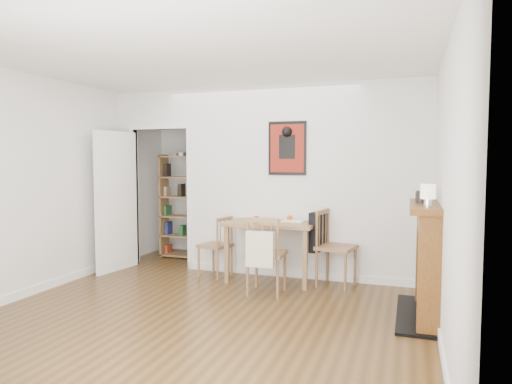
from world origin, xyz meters
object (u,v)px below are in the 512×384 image
(bookshelf, at_px, (182,207))
(mantel_lamp, at_px, (428,193))
(chair_right, at_px, (335,247))
(chair_front, at_px, (266,254))
(chair_left, at_px, (215,246))
(ceramic_jar_b, at_px, (419,196))
(red_glass, at_px, (256,219))
(ceramic_jar_a, at_px, (421,197))
(fireplace, at_px, (428,257))
(dining_table, at_px, (272,229))
(orange_fruit, at_px, (289,218))
(notebook, at_px, (294,221))

(bookshelf, height_order, mantel_lamp, bookshelf)
(chair_right, bearing_deg, chair_front, -140.26)
(chair_left, relative_size, mantel_lamp, 3.90)
(chair_left, bearing_deg, ceramic_jar_b, -11.51)
(red_glass, bearing_deg, mantel_lamp, -28.24)
(chair_right, height_order, ceramic_jar_a, ceramic_jar_a)
(fireplace, bearing_deg, ceramic_jar_b, 108.08)
(chair_right, xyz_separation_m, fireplace, (1.08, -0.85, 0.11))
(ceramic_jar_b, bearing_deg, chair_right, 150.32)
(dining_table, distance_m, ceramic_jar_b, 1.95)
(ceramic_jar_a, bearing_deg, chair_right, 141.68)
(fireplace, distance_m, orange_fruit, 1.98)
(dining_table, height_order, chair_right, chair_right)
(mantel_lamp, distance_m, ceramic_jar_b, 0.69)
(notebook, relative_size, ceramic_jar_a, 2.33)
(chair_right, bearing_deg, ceramic_jar_b, -29.68)
(mantel_lamp, bearing_deg, ceramic_jar_b, 95.39)
(notebook, bearing_deg, orange_fruit, 136.50)
(bookshelf, height_order, notebook, bookshelf)
(chair_front, bearing_deg, red_glass, 121.53)
(ceramic_jar_b, bearing_deg, mantel_lamp, -84.61)
(mantel_lamp, xyz_separation_m, ceramic_jar_a, (-0.05, 0.46, -0.07))
(ceramic_jar_a, bearing_deg, red_glass, 162.25)
(fireplace, bearing_deg, chair_front, 171.80)
(notebook, bearing_deg, dining_table, -164.31)
(chair_left, height_order, mantel_lamp, mantel_lamp)
(chair_left, relative_size, notebook, 2.93)
(dining_table, height_order, ceramic_jar_b, ceramic_jar_b)
(mantel_lamp, xyz_separation_m, ceramic_jar_b, (-0.06, 0.68, -0.08))
(ceramic_jar_b, bearing_deg, chair_front, -178.71)
(red_glass, height_order, orange_fruit, red_glass)
(chair_right, bearing_deg, mantel_lamp, -49.98)
(bookshelf, xyz_separation_m, ceramic_jar_a, (3.63, -1.71, 0.39))
(orange_fruit, bearing_deg, notebook, -43.50)
(red_glass, bearing_deg, chair_front, -58.47)
(fireplace, distance_m, ceramic_jar_b, 0.67)
(ceramic_jar_a, bearing_deg, mantel_lamp, -83.89)
(notebook, xyz_separation_m, ceramic_jar_a, (1.54, -0.86, 0.43))
(chair_front, height_order, notebook, chair_front)
(red_glass, xyz_separation_m, ceramic_jar_a, (1.98, -0.64, 0.39))
(chair_front, distance_m, red_glass, 0.63)
(chair_front, height_order, mantel_lamp, mantel_lamp)
(chair_right, height_order, orange_fruit, chair_right)
(red_glass, xyz_separation_m, mantel_lamp, (2.03, -1.09, 0.46))
(notebook, bearing_deg, red_glass, -153.14)
(chair_right, height_order, ceramic_jar_b, ceramic_jar_b)
(chair_left, distance_m, mantel_lamp, 3.06)
(chair_right, bearing_deg, orange_fruit, 166.90)
(dining_table, height_order, orange_fruit, orange_fruit)
(chair_left, distance_m, chair_front, 1.08)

